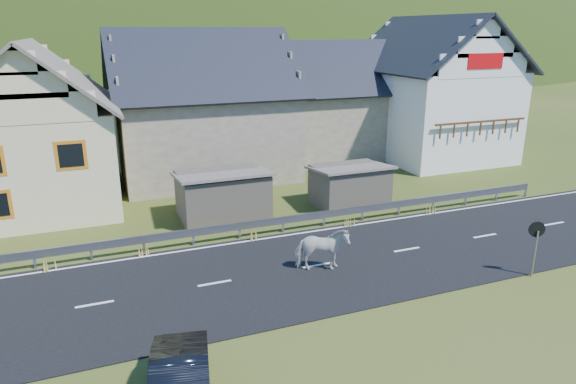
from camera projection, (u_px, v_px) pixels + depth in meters
name	position (u px, v px, depth m)	size (l,w,h in m)	color
ground	(317.00, 266.00, 19.54)	(160.00, 160.00, 0.00)	#2D3D11
road	(317.00, 266.00, 19.54)	(60.00, 7.00, 0.04)	black
lane_markings	(317.00, 265.00, 19.53)	(60.00, 6.60, 0.01)	silver
guardrail	(283.00, 220.00, 22.64)	(28.10, 0.09, 0.75)	#93969B
shed_left	(223.00, 196.00, 24.29)	(4.30, 3.30, 2.40)	brown
shed_right	(349.00, 186.00, 26.13)	(3.80, 2.90, 2.20)	brown
house_cream	(35.00, 119.00, 25.40)	(7.80, 9.80, 8.30)	beige
house_stone_a	(201.00, 98.00, 31.11)	(10.80, 9.80, 8.90)	tan
house_stone_b	(335.00, 94.00, 36.48)	(9.80, 8.80, 8.10)	tan
house_white	(432.00, 83.00, 35.65)	(8.80, 10.80, 9.70)	white
mountain	(124.00, 112.00, 187.11)	(440.00, 280.00, 260.00)	#2B4013
horse	(322.00, 249.00, 18.91)	(1.96, 0.89, 1.65)	silver
traffic_mirror	(536.00, 236.00, 18.33)	(0.56, 0.28, 2.11)	#93969B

